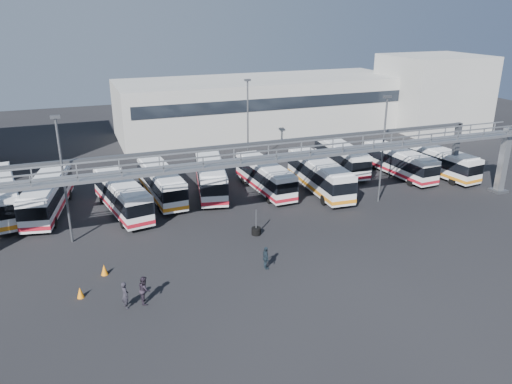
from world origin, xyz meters
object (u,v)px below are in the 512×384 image
object	(u,v)px
bus_5	(265,175)
light_pole_back	(248,119)
tire_stack	(256,230)
cone_left	(104,270)
bus_8	(399,162)
bus_6	(320,175)
light_pole_mid	(383,144)
bus_3	(161,182)
bus_4	(210,175)
cone_right	(80,292)
pedestrian_d	(266,258)
light_pole_left	(63,174)
pedestrian_a	(125,295)
bus_7	(341,156)
bus_9	(438,161)
pedestrian_b	(144,290)
bus_2	(122,195)
bus_1	(47,194)
bus_0	(0,195)

from	to	relation	value
bus_5	light_pole_back	bearing A→B (deg)	78.66
tire_stack	cone_left	bearing A→B (deg)	-168.83
bus_8	bus_6	bearing A→B (deg)	-176.31
light_pole_mid	tire_stack	world-z (taller)	light_pole_mid
bus_3	bus_4	distance (m)	5.00
bus_6	cone_right	xyz separation A→B (m)	(-23.60, -12.31, -1.47)
pedestrian_d	light_pole_left	bearing A→B (deg)	56.01
bus_6	pedestrian_a	bearing A→B (deg)	-142.73
light_pole_mid	bus_6	distance (m)	7.21
bus_7	light_pole_left	bearing A→B (deg)	-158.02
bus_8	bus_9	world-z (taller)	bus_9
light_pole_left	pedestrian_b	world-z (taller)	light_pole_left
pedestrian_b	pedestrian_d	distance (m)	8.88
bus_9	cone_left	distance (m)	38.06
bus_5	cone_right	world-z (taller)	bus_5
pedestrian_d	cone_right	xyz separation A→B (m)	(-12.59, 0.68, -0.49)
light_pole_back	bus_5	world-z (taller)	light_pole_back
pedestrian_a	bus_9	bearing A→B (deg)	-82.62
cone_left	pedestrian_b	bearing A→B (deg)	-65.08
bus_3	cone_right	bearing A→B (deg)	-121.19
bus_4	cone_right	size ratio (longest dim) A/B	15.33
light_pole_left	cone_right	xyz separation A→B (m)	(0.26, -8.86, -5.36)
bus_3	pedestrian_a	size ratio (longest dim) A/B	5.81
light_pole_back	pedestrian_b	distance (m)	29.95
bus_2	bus_9	distance (m)	34.14
bus_2	pedestrian_d	world-z (taller)	bus_2
pedestrian_a	pedestrian_b	xyz separation A→B (m)	(1.22, 0.18, 0.02)
bus_1	bus_7	distance (m)	31.25
bus_3	bus_6	xyz separation A→B (m)	(15.33, -3.69, 0.10)
bus_2	light_pole_back	bearing A→B (deg)	20.65
bus_5	bus_6	bearing A→B (deg)	-25.20
bus_0	cone_left	xyz separation A→B (m)	(7.60, -14.47, -1.55)
pedestrian_d	bus_6	bearing A→B (deg)	-37.68
bus_2	cone_left	distance (m)	11.50
bus_7	pedestrian_d	size ratio (longest dim) A/B	6.12
bus_1	cone_right	bearing A→B (deg)	-71.79
pedestrian_d	bus_5	bearing A→B (deg)	-18.77
bus_0	pedestrian_b	size ratio (longest dim) A/B	6.41
bus_5	tire_stack	bearing A→B (deg)	-118.43
bus_4	light_pole_back	bearing A→B (deg)	58.00
pedestrian_a	bus_0	bearing A→B (deg)	8.97
light_pole_back	bus_3	world-z (taller)	light_pole_back
pedestrian_d	tire_stack	bearing A→B (deg)	-11.33
light_pole_left	bus_0	world-z (taller)	light_pole_left
bus_2	bus_5	xyz separation A→B (m)	(14.19, 0.77, -0.06)
bus_8	bus_5	bearing A→B (deg)	173.64
light_pole_back	bus_3	xyz separation A→B (m)	(-11.46, -6.86, -3.99)
bus_5	bus_7	world-z (taller)	bus_7
cone_left	bus_8	bearing A→B (deg)	19.03
bus_4	pedestrian_b	xyz separation A→B (m)	(-9.46, -18.14, -0.93)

